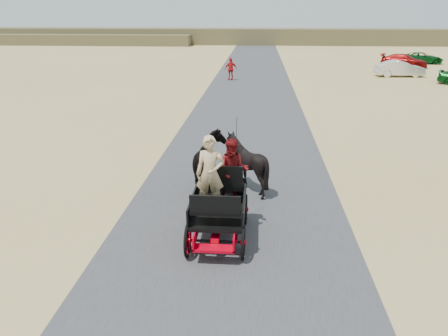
# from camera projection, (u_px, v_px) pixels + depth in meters

# --- Properties ---
(ground) EXTENTS (140.00, 140.00, 0.00)m
(ground) POSITION_uv_depth(u_px,v_px,m) (234.00, 214.00, 11.74)
(ground) COLOR tan
(road) EXTENTS (6.00, 140.00, 0.01)m
(road) POSITION_uv_depth(u_px,v_px,m) (234.00, 214.00, 11.74)
(road) COLOR #38383A
(road) RESTS_ON ground
(ridge_far) EXTENTS (140.00, 6.00, 2.40)m
(ridge_far) POSITION_uv_depth(u_px,v_px,m) (256.00, 36.00, 69.42)
(ridge_far) COLOR brown
(ridge_far) RESTS_ON ground
(ridge_near) EXTENTS (40.00, 4.00, 1.60)m
(ridge_near) POSITION_uv_depth(u_px,v_px,m) (63.00, 40.00, 68.03)
(ridge_near) COLOR brown
(ridge_near) RESTS_ON ground
(carriage) EXTENTS (1.30, 2.40, 0.72)m
(carriage) POSITION_uv_depth(u_px,v_px,m) (219.00, 224.00, 10.45)
(carriage) COLOR black
(carriage) RESTS_ON ground
(horse_left) EXTENTS (0.91, 2.01, 1.70)m
(horse_left) POSITION_uv_depth(u_px,v_px,m) (209.00, 163.00, 13.14)
(horse_left) COLOR black
(horse_left) RESTS_ON ground
(horse_right) EXTENTS (1.37, 1.54, 1.70)m
(horse_right) POSITION_uv_depth(u_px,v_px,m) (246.00, 164.00, 13.06)
(horse_right) COLOR black
(horse_right) RESTS_ON ground
(driver_man) EXTENTS (0.66, 0.43, 1.80)m
(driver_man) POSITION_uv_depth(u_px,v_px,m) (210.00, 174.00, 10.08)
(driver_man) COLOR tan
(driver_man) RESTS_ON carriage
(passenger_woman) EXTENTS (0.77, 0.60, 1.58)m
(passenger_woman) POSITION_uv_depth(u_px,v_px,m) (233.00, 170.00, 10.60)
(passenger_woman) COLOR #660C0F
(passenger_woman) RESTS_ON carriage
(pedestrian) EXTENTS (1.09, 0.80, 1.73)m
(pedestrian) POSITION_uv_depth(u_px,v_px,m) (231.00, 69.00, 33.80)
(pedestrian) COLOR red
(pedestrian) RESTS_ON ground
(car_b) EXTENTS (3.96, 1.58, 1.28)m
(car_b) POSITION_uv_depth(u_px,v_px,m) (400.00, 69.00, 35.73)
(car_b) COLOR silver
(car_b) RESTS_ON ground
(car_c) EXTENTS (4.56, 3.28, 1.23)m
(car_c) POSITION_uv_depth(u_px,v_px,m) (404.00, 61.00, 41.55)
(car_c) COLOR maroon
(car_c) RESTS_ON ground
(car_d) EXTENTS (4.11, 1.97, 1.13)m
(car_d) POSITION_uv_depth(u_px,v_px,m) (422.00, 58.00, 44.31)
(car_d) COLOR #0C4C19
(car_d) RESTS_ON ground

